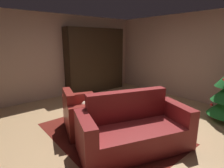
{
  "coord_description": "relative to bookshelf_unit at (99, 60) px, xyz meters",
  "views": [
    {
      "loc": [
        2.47,
        -2.3,
        1.78
      ],
      "look_at": [
        -0.32,
        0.03,
        0.9
      ],
      "focal_mm": 28.94,
      "sensor_mm": 36.0,
      "label": 1
    }
  ],
  "objects": [
    {
      "name": "ground_plane",
      "position": [
        2.69,
        -1.42,
        -1.09
      ],
      "size": [
        7.06,
        7.06,
        0.0
      ],
      "primitive_type": "plane",
      "color": "tan"
    },
    {
      "name": "wall_back",
      "position": [
        2.69,
        1.54,
        0.19
      ],
      "size": [
        6.0,
        0.06,
        2.56
      ],
      "primitive_type": "cube",
      "color": "tan",
      "rests_on": "ground"
    },
    {
      "name": "wall_left",
      "position": [
        -0.28,
        -1.42,
        0.19
      ],
      "size": [
        0.06,
        5.99,
        2.56
      ],
      "primitive_type": "cube",
      "color": "tan",
      "rests_on": "ground"
    },
    {
      "name": "coffee_table",
      "position": [
        2.68,
        -1.65,
        -0.71
      ],
      "size": [
        0.64,
        0.64,
        0.43
      ],
      "color": "black",
      "rests_on": "ground"
    },
    {
      "name": "area_rug",
      "position": [
        2.67,
        -1.7,
        -1.09
      ],
      "size": [
        2.63,
        1.92,
        0.01
      ],
      "primitive_type": "cube",
      "color": "maroon",
      "rests_on": "ground"
    },
    {
      "name": "armchair_red",
      "position": [
        2.19,
        -2.04,
        -0.78
      ],
      "size": [
        1.09,
        0.92,
        0.84
      ],
      "color": "maroon",
      "rests_on": "ground"
    },
    {
      "name": "couch_red",
      "position": [
        3.29,
        -1.69,
        -0.77
      ],
      "size": [
        1.37,
        2.01,
        0.93
      ],
      "color": "maroon",
      "rests_on": "ground"
    },
    {
      "name": "bookshelf_unit",
      "position": [
        0.0,
        0.0,
        0.0
      ],
      "size": [
        0.39,
        2.2,
        2.18
      ],
      "color": "black",
      "rests_on": "ground"
    },
    {
      "name": "bottle_on_table",
      "position": [
        2.56,
        -1.77,
        -0.55
      ],
      "size": [
        0.07,
        0.07,
        0.31
      ],
      "color": "#1B6125",
      "rests_on": "coffee_table"
    },
    {
      "name": "book_stack_on_table",
      "position": [
        2.67,
        -1.67,
        -0.63
      ],
      "size": [
        0.21,
        0.18,
        0.07
      ],
      "color": "gray",
      "rests_on": "coffee_table"
    }
  ]
}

